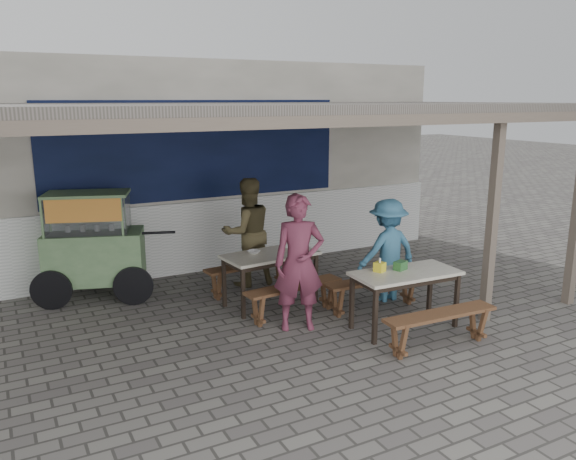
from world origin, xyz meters
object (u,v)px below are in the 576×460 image
Objects in this scene: condiment_jar at (288,244)px; bench_right_street at (440,322)px; patron_right_table at (387,250)px; bench_right_wall at (374,287)px; patron_street_side at (299,263)px; bench_left_street at (294,293)px; bench_left_wall at (250,271)px; tissue_box at (380,267)px; table_left at (270,259)px; donation_box at (400,266)px; vendor_cart at (93,242)px; patron_wall_side at (248,232)px; table_right at (406,278)px; condiment_bowl at (254,252)px.

bench_right_street is at bearing -73.09° from condiment_jar.
bench_right_wall is at bearing 31.97° from patron_right_table.
bench_left_street is at bearing 91.54° from patron_street_side.
bench_left_wall is 0.83× the size of patron_street_side.
bench_right_wall is 0.77m from tissue_box.
donation_box is (1.12, -1.47, 0.14)m from table_left.
bench_right_wall is 0.85× the size of patron_street_side.
bench_left_wall is 0.97× the size of patron_right_table.
patron_street_side reaches higher than vendor_cart.
patron_wall_side is 2.64m from donation_box.
patron_street_side reaches higher than donation_box.
patron_street_side is (-0.01, -1.54, 0.53)m from bench_left_wall.
table_right is 0.76m from bench_right_street.
table_left is 0.96× the size of bench_left_wall.
patron_right_table is (1.64, -1.20, 0.41)m from bench_left_wall.
bench_right_street is at bearing 109.41° from patron_wall_side.
donation_box reaches higher than bench_right_street.
bench_right_wall is at bearing -43.13° from table_left.
donation_box is at bearing -91.26° from bench_right_wall.
vendor_cart is at bearing 138.79° from donation_box.
table_right is at bearing -48.40° from bench_left_street.
vendor_cart is at bearing 132.29° from bench_left_street.
bench_left_street is 1.46m from donation_box.
patron_right_table is at bearing -32.64° from condiment_jar.
table_left is at bearing 120.86° from tissue_box.
patron_right_table reaches higher than condiment_bowl.
donation_box is at bearing 90.95° from bench_right_street.
bench_left_street is at bearing 133.66° from tissue_box.
bench_right_wall is 12.26× the size of tissue_box.
bench_right_street is 1.00× the size of bench_right_wall.
patron_right_table is at bearing -22.24° from condiment_bowl.
patron_street_side is at bearing -115.08° from bench_left_street.
patron_right_table is at bearing -6.85° from bench_left_street.
donation_box is at bearing 97.46° from table_right.
condiment_bowl reaches higher than table_left.
bench_left_wall is 8.44× the size of condiment_bowl.
patron_right_table is (0.48, 1.64, 0.41)m from bench_right_street.
patron_street_side is 1.17× the size of patron_right_table.
tissue_box is at bearing -71.53° from bench_left_wall.
bench_right_street is 2.57m from condiment_jar.
patron_right_table reaches higher than table_right.
vendor_cart reaches higher than table_right.
donation_box reaches higher than bench_left_wall.
patron_street_side is at bearing 10.53° from patron_right_table.
bench_left_street is 0.98× the size of bench_right_wall.
bench_left_street is 1.96m from bench_right_street.
patron_wall_side is 1.14× the size of patron_right_table.
table_left is at bearing 106.86° from patron_street_side.
patron_right_table is (1.52, -0.03, 0.41)m from bench_left_street.
tissue_box is 1.17× the size of condiment_jar.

